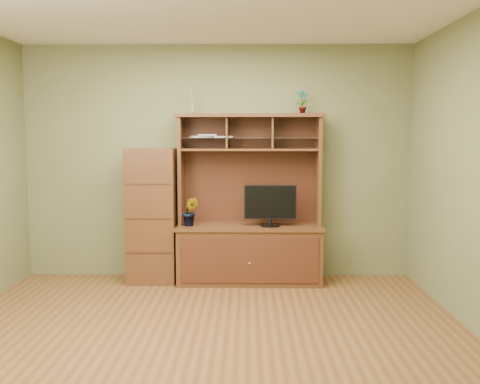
{
  "coord_description": "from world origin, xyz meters",
  "views": [
    {
      "loc": [
        0.35,
        -4.25,
        1.65
      ],
      "look_at": [
        0.27,
        1.2,
        1.08
      ],
      "focal_mm": 40.0,
      "sensor_mm": 36.0,
      "label": 1
    }
  ],
  "objects": [
    {
      "name": "magazines",
      "position": [
        -0.08,
        1.81,
        1.65
      ],
      "size": [
        0.5,
        0.24,
        0.04
      ],
      "color": "#ADADB2",
      "rests_on": "media_hutch"
    },
    {
      "name": "media_hutch",
      "position": [
        0.37,
        1.73,
        0.52
      ],
      "size": [
        1.66,
        0.61,
        1.9
      ],
      "color": "#412212",
      "rests_on": "room"
    },
    {
      "name": "top_plant",
      "position": [
        0.96,
        1.8,
        2.03
      ],
      "size": [
        0.15,
        0.11,
        0.27
      ],
      "primitive_type": "imported",
      "rotation": [
        0.0,
        0.0,
        0.11
      ],
      "color": "#2D5F21",
      "rests_on": "media_hutch"
    },
    {
      "name": "reed_diffuser",
      "position": [
        -0.29,
        1.81,
        2.03
      ],
      "size": [
        0.06,
        0.06,
        0.32
      ],
      "color": "silver",
      "rests_on": "media_hutch"
    },
    {
      "name": "side_cabinet",
      "position": [
        -0.73,
        1.74,
        0.76
      ],
      "size": [
        0.54,
        0.49,
        1.52
      ],
      "color": "#412212",
      "rests_on": "room"
    },
    {
      "name": "monitor",
      "position": [
        0.6,
        1.65,
        0.89
      ],
      "size": [
        0.58,
        0.22,
        0.46
      ],
      "rotation": [
        0.0,
        0.0,
        -0.01
      ],
      "color": "black",
      "rests_on": "media_hutch"
    },
    {
      "name": "orchid_plant",
      "position": [
        -0.29,
        1.65,
        0.81
      ],
      "size": [
        0.19,
        0.15,
        0.32
      ],
      "primitive_type": "imported",
      "rotation": [
        0.0,
        0.0,
        -0.05
      ],
      "color": "#395D20",
      "rests_on": "media_hutch"
    },
    {
      "name": "room",
      "position": [
        0.0,
        0.0,
        1.35
      ],
      "size": [
        4.54,
        4.04,
        2.74
      ],
      "color": "brown",
      "rests_on": "ground"
    }
  ]
}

